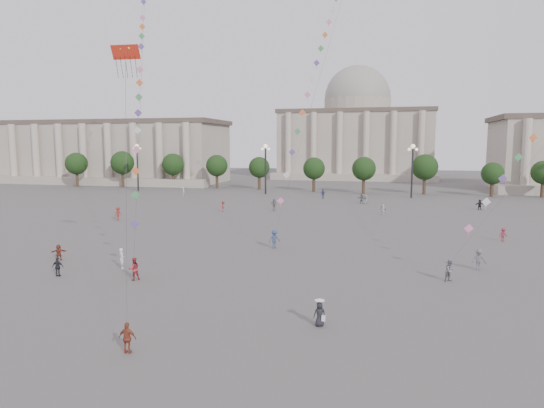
# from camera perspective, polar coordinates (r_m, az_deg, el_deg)

# --- Properties ---
(ground) EXTENTS (360.00, 360.00, 0.00)m
(ground) POSITION_cam_1_polar(r_m,az_deg,el_deg) (33.34, -5.67, -11.56)
(ground) COLOR #4E4B49
(ground) RESTS_ON ground
(hall_west) EXTENTS (84.00, 26.22, 17.20)m
(hall_west) POSITION_cam_1_polar(r_m,az_deg,el_deg) (150.40, -21.19, 5.74)
(hall_west) COLOR #A09486
(hall_west) RESTS_ON ground
(hall_central) EXTENTS (48.30, 34.30, 35.50)m
(hall_central) POSITION_cam_1_polar(r_m,az_deg,el_deg) (159.41, 9.89, 8.24)
(hall_central) COLOR #A09486
(hall_central) RESTS_ON ground
(tree_row) EXTENTS (137.12, 5.12, 8.00)m
(tree_row) POSITION_cam_1_polar(r_m,az_deg,el_deg) (108.44, 8.02, 4.22)
(tree_row) COLOR #3B2A1D
(tree_row) RESTS_ON ground
(lamp_post_far_west) EXTENTS (2.00, 0.90, 10.65)m
(lamp_post_far_west) POSITION_cam_1_polar(r_m,az_deg,el_deg) (114.25, -15.57, 5.15)
(lamp_post_far_west) COLOR #262628
(lamp_post_far_west) RESTS_ON ground
(lamp_post_mid_west) EXTENTS (2.00, 0.90, 10.65)m
(lamp_post_mid_west) POSITION_cam_1_polar(r_m,az_deg,el_deg) (103.07, -0.77, 5.23)
(lamp_post_mid_west) COLOR #262628
(lamp_post_mid_west) RESTS_ON ground
(lamp_post_mid_east) EXTENTS (2.00, 0.90, 10.65)m
(lamp_post_mid_east) POSITION_cam_1_polar(r_m,az_deg,el_deg) (99.96, 16.20, 4.90)
(lamp_post_mid_east) COLOR #262628
(lamp_post_mid_east) RESTS_ON ground
(person_crowd_0) EXTENTS (1.14, 0.99, 1.84)m
(person_crowd_0) POSITION_cam_1_polar(r_m,az_deg,el_deg) (95.82, 6.01, 1.20)
(person_crowd_0) COLOR navy
(person_crowd_0) RESTS_ON ground
(person_crowd_2) EXTENTS (1.05, 1.40, 1.93)m
(person_crowd_2) POSITION_cam_1_polar(r_m,az_deg,el_deg) (71.30, -17.65, -1.07)
(person_crowd_2) COLOR maroon
(person_crowd_2) RESTS_ON ground
(person_crowd_4) EXTENTS (1.51, 0.96, 1.55)m
(person_crowd_4) POSITION_cam_1_polar(r_m,az_deg,el_deg) (88.88, 11.01, 0.56)
(person_crowd_4) COLOR silver
(person_crowd_4) RESTS_ON ground
(person_crowd_6) EXTENTS (1.27, 0.84, 1.84)m
(person_crowd_6) POSITION_cam_1_polar(r_m,az_deg,el_deg) (44.83, 23.16, -6.03)
(person_crowd_6) COLOR #59595E
(person_crowd_6) RESTS_ON ground
(person_crowd_7) EXTENTS (1.42, 1.38, 1.62)m
(person_crowd_7) POSITION_cam_1_polar(r_m,az_deg,el_deg) (75.34, 12.91, -0.61)
(person_crowd_7) COLOR silver
(person_crowd_7) RESTS_ON ground
(person_crowd_8) EXTENTS (1.10, 0.89, 1.48)m
(person_crowd_8) POSITION_cam_1_polar(r_m,az_deg,el_deg) (59.00, 25.55, -3.29)
(person_crowd_8) COLOR maroon
(person_crowd_8) RESTS_ON ground
(person_crowd_9) EXTENTS (1.61, 0.79, 1.66)m
(person_crowd_9) POSITION_cam_1_polar(r_m,az_deg,el_deg) (85.92, 23.25, -0.07)
(person_crowd_9) COLOR black
(person_crowd_9) RESTS_ON ground
(person_crowd_10) EXTENTS (0.45, 0.66, 1.73)m
(person_crowd_10) POSITION_cam_1_polar(r_m,az_deg,el_deg) (102.48, -10.38, 1.47)
(person_crowd_10) COLOR beige
(person_crowd_10) RESTS_ON ground
(person_crowd_12) EXTENTS (1.74, 0.74, 1.82)m
(person_crowd_12) POSITION_cam_1_polar(r_m,az_deg,el_deg) (88.49, 10.52, 0.63)
(person_crowd_12) COLOR slate
(person_crowd_12) RESTS_ON ground
(person_crowd_13) EXTENTS (0.74, 0.76, 1.76)m
(person_crowd_13) POSITION_cam_1_polar(r_m,az_deg,el_deg) (43.83, -17.25, -6.11)
(person_crowd_13) COLOR white
(person_crowd_13) RESTS_ON ground
(person_crowd_16) EXTENTS (1.16, 0.61, 1.90)m
(person_crowd_16) POSITION_cam_1_polar(r_m,az_deg,el_deg) (77.97, 0.23, -0.08)
(person_crowd_16) COLOR slate
(person_crowd_16) RESTS_ON ground
(person_crowd_17) EXTENTS (0.93, 1.22, 1.68)m
(person_crowd_17) POSITION_cam_1_polar(r_m,az_deg,el_deg) (77.19, -5.77, -0.27)
(person_crowd_17) COLOR maroon
(person_crowd_17) RESTS_ON ground
(tourist_0) EXTENTS (0.97, 0.44, 1.62)m
(tourist_0) POSITION_cam_1_polar(r_m,az_deg,el_deg) (26.64, -16.64, -14.86)
(tourist_0) COLOR brown
(tourist_0) RESTS_ON ground
(tourist_2) EXTENTS (1.40, 1.13, 1.49)m
(tourist_2) POSITION_cam_1_polar(r_m,az_deg,el_deg) (48.81, -23.80, -5.23)
(tourist_2) COLOR brown
(tourist_2) RESTS_ON ground
(tourist_4) EXTENTS (0.96, 0.50, 1.57)m
(tourist_4) POSITION_cam_1_polar(r_m,az_deg,el_deg) (43.03, -23.88, -6.78)
(tourist_4) COLOR black
(tourist_4) RESTS_ON ground
(kite_flyer_0) EXTENTS (1.10, 1.10, 1.79)m
(kite_flyer_0) POSITION_cam_1_polar(r_m,az_deg,el_deg) (39.86, -15.92, -7.35)
(kite_flyer_0) COLOR maroon
(kite_flyer_0) RESTS_ON ground
(kite_flyer_1) EXTENTS (1.42, 1.35, 1.93)m
(kite_flyer_1) POSITION_cam_1_polar(r_m,az_deg,el_deg) (49.75, 0.29, -4.14)
(kite_flyer_1) COLOR navy
(kite_flyer_1) RESTS_ON ground
(kite_flyer_2) EXTENTS (1.04, 1.02, 1.70)m
(kite_flyer_2) POSITION_cam_1_polar(r_m,az_deg,el_deg) (40.46, 20.20, -7.37)
(kite_flyer_2) COLOR slate
(kite_flyer_2) RESTS_ON ground
(hat_person) EXTENTS (0.84, 0.71, 1.69)m
(hat_person) POSITION_cam_1_polar(r_m,az_deg,el_deg) (29.20, 5.63, -12.64)
(hat_person) COLOR black
(hat_person) RESTS_ON ground
(dragon_kite) EXTENTS (4.53, 6.67, 21.43)m
(dragon_kite) POSITION_cam_1_polar(r_m,az_deg,el_deg) (39.42, -16.79, 15.55)
(dragon_kite) COLOR red
(dragon_kite) RESTS_ON ground
(kite_train_west) EXTENTS (20.78, 42.50, 63.67)m
(kite_train_west) POSITION_cam_1_polar(r_m,az_deg,el_deg) (65.30, -15.01, 18.90)
(kite_train_west) COLOR #3F3F3F
(kite_train_west) RESTS_ON ground
(kite_train_mid) EXTENTS (7.75, 40.50, 66.93)m
(kite_train_mid) POSITION_cam_1_polar(r_m,az_deg,el_deg) (72.28, 7.76, 22.70)
(kite_train_mid) COLOR #3F3F3F
(kite_train_mid) RESTS_ON ground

